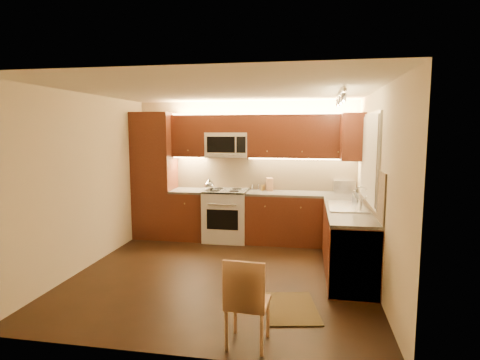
% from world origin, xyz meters
% --- Properties ---
extents(floor, '(4.00, 4.00, 0.01)m').
position_xyz_m(floor, '(0.00, 0.00, 0.00)').
color(floor, black).
rests_on(floor, ground).
extents(ceiling, '(4.00, 4.00, 0.01)m').
position_xyz_m(ceiling, '(0.00, 0.00, 2.50)').
color(ceiling, beige).
rests_on(ceiling, ground).
extents(wall_back, '(4.00, 0.01, 2.50)m').
position_xyz_m(wall_back, '(0.00, 2.00, 1.25)').
color(wall_back, beige).
rests_on(wall_back, ground).
extents(wall_front, '(4.00, 0.01, 2.50)m').
position_xyz_m(wall_front, '(0.00, -2.00, 1.25)').
color(wall_front, beige).
rests_on(wall_front, ground).
extents(wall_left, '(0.01, 4.00, 2.50)m').
position_xyz_m(wall_left, '(-2.00, 0.00, 1.25)').
color(wall_left, beige).
rests_on(wall_left, ground).
extents(wall_right, '(0.01, 4.00, 2.50)m').
position_xyz_m(wall_right, '(2.00, 0.00, 1.25)').
color(wall_right, beige).
rests_on(wall_right, ground).
extents(pantry, '(0.70, 0.60, 2.30)m').
position_xyz_m(pantry, '(-1.65, 1.70, 1.15)').
color(pantry, '#431C0E').
rests_on(pantry, floor).
extents(base_cab_back_left, '(0.62, 0.60, 0.86)m').
position_xyz_m(base_cab_back_left, '(-0.99, 1.70, 0.43)').
color(base_cab_back_left, '#431C0E').
rests_on(base_cab_back_left, floor).
extents(counter_back_left, '(0.62, 0.60, 0.04)m').
position_xyz_m(counter_back_left, '(-0.99, 1.70, 0.88)').
color(counter_back_left, '#322F2D').
rests_on(counter_back_left, base_cab_back_left).
extents(base_cab_back_right, '(1.92, 0.60, 0.86)m').
position_xyz_m(base_cab_back_right, '(1.04, 1.70, 0.43)').
color(base_cab_back_right, '#431C0E').
rests_on(base_cab_back_right, floor).
extents(counter_back_right, '(1.92, 0.60, 0.04)m').
position_xyz_m(counter_back_right, '(1.04, 1.70, 0.88)').
color(counter_back_right, '#322F2D').
rests_on(counter_back_right, base_cab_back_right).
extents(base_cab_right, '(0.60, 2.00, 0.86)m').
position_xyz_m(base_cab_right, '(1.70, 0.40, 0.43)').
color(base_cab_right, '#431C0E').
rests_on(base_cab_right, floor).
extents(counter_right, '(0.60, 2.00, 0.04)m').
position_xyz_m(counter_right, '(1.70, 0.40, 0.88)').
color(counter_right, '#322F2D').
rests_on(counter_right, base_cab_right).
extents(dishwasher, '(0.58, 0.60, 0.84)m').
position_xyz_m(dishwasher, '(1.70, -0.30, 0.43)').
color(dishwasher, silver).
rests_on(dishwasher, floor).
extents(backsplash_back, '(3.30, 0.02, 0.60)m').
position_xyz_m(backsplash_back, '(0.35, 1.99, 1.20)').
color(backsplash_back, tan).
rests_on(backsplash_back, wall_back).
extents(backsplash_right, '(0.02, 2.00, 0.60)m').
position_xyz_m(backsplash_right, '(1.99, 0.40, 1.20)').
color(backsplash_right, tan).
rests_on(backsplash_right, wall_right).
extents(upper_cab_back_left, '(0.62, 0.35, 0.75)m').
position_xyz_m(upper_cab_back_left, '(-0.99, 1.82, 1.88)').
color(upper_cab_back_left, '#431C0E').
rests_on(upper_cab_back_left, wall_back).
extents(upper_cab_back_right, '(1.92, 0.35, 0.75)m').
position_xyz_m(upper_cab_back_right, '(1.04, 1.82, 1.88)').
color(upper_cab_back_right, '#431C0E').
rests_on(upper_cab_back_right, wall_back).
extents(upper_cab_bridge, '(0.76, 0.35, 0.31)m').
position_xyz_m(upper_cab_bridge, '(-0.30, 1.82, 2.09)').
color(upper_cab_bridge, '#431C0E').
rests_on(upper_cab_bridge, wall_back).
extents(upper_cab_right_corner, '(0.35, 0.50, 0.75)m').
position_xyz_m(upper_cab_right_corner, '(1.82, 1.40, 1.88)').
color(upper_cab_right_corner, '#431C0E').
rests_on(upper_cab_right_corner, wall_right).
extents(stove, '(0.76, 0.65, 0.92)m').
position_xyz_m(stove, '(-0.30, 1.68, 0.46)').
color(stove, silver).
rests_on(stove, floor).
extents(microwave, '(0.76, 0.38, 0.44)m').
position_xyz_m(microwave, '(-0.30, 1.81, 1.72)').
color(microwave, silver).
rests_on(microwave, wall_back).
extents(window_frame, '(0.03, 1.44, 1.24)m').
position_xyz_m(window_frame, '(1.99, 0.55, 1.60)').
color(window_frame, silver).
rests_on(window_frame, wall_right).
extents(window_blinds, '(0.02, 1.36, 1.16)m').
position_xyz_m(window_blinds, '(1.97, 0.55, 1.60)').
color(window_blinds, silver).
rests_on(window_blinds, wall_right).
extents(sink, '(0.52, 0.86, 0.15)m').
position_xyz_m(sink, '(1.70, 0.55, 0.98)').
color(sink, silver).
rests_on(sink, counter_right).
extents(faucet, '(0.20, 0.04, 0.30)m').
position_xyz_m(faucet, '(1.88, 0.55, 1.05)').
color(faucet, silver).
rests_on(faucet, counter_right).
extents(track_light_bar, '(0.04, 1.20, 0.03)m').
position_xyz_m(track_light_bar, '(1.55, 0.40, 2.46)').
color(track_light_bar, silver).
rests_on(track_light_bar, ceiling).
extents(kettle, '(0.25, 0.25, 0.22)m').
position_xyz_m(kettle, '(-0.58, 1.56, 1.03)').
color(kettle, silver).
rests_on(kettle, stove).
extents(toaster_oven, '(0.38, 0.29, 0.22)m').
position_xyz_m(toaster_oven, '(1.76, 1.85, 1.01)').
color(toaster_oven, silver).
rests_on(toaster_oven, counter_back_right).
extents(knife_block, '(0.15, 0.19, 0.23)m').
position_xyz_m(knife_block, '(0.46, 1.85, 1.02)').
color(knife_block, '#AC764D').
rests_on(knife_block, counter_back_right).
extents(spice_jar_a, '(0.04, 0.04, 0.10)m').
position_xyz_m(spice_jar_a, '(0.26, 1.93, 0.95)').
color(spice_jar_a, silver).
rests_on(spice_jar_a, counter_back_right).
extents(spice_jar_b, '(0.06, 0.06, 0.10)m').
position_xyz_m(spice_jar_b, '(0.33, 1.83, 0.95)').
color(spice_jar_b, olive).
rests_on(spice_jar_b, counter_back_right).
extents(spice_jar_c, '(0.05, 0.05, 0.09)m').
position_xyz_m(spice_jar_c, '(0.14, 1.94, 0.95)').
color(spice_jar_c, silver).
rests_on(spice_jar_c, counter_back_right).
extents(spice_jar_d, '(0.05, 0.05, 0.10)m').
position_xyz_m(spice_jar_d, '(0.35, 1.89, 0.95)').
color(spice_jar_d, olive).
rests_on(spice_jar_d, counter_back_right).
extents(soap_bottle, '(0.11, 0.11, 0.18)m').
position_xyz_m(soap_bottle, '(1.86, 1.02, 0.99)').
color(soap_bottle, silver).
rests_on(soap_bottle, counter_right).
extents(rug, '(0.70, 0.92, 0.01)m').
position_xyz_m(rug, '(0.99, -0.90, 0.01)').
color(rug, black).
rests_on(rug, floor).
extents(dining_chair, '(0.40, 0.40, 0.85)m').
position_xyz_m(dining_chair, '(0.62, -1.70, 0.43)').
color(dining_chair, '#AC764D').
rests_on(dining_chair, floor).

